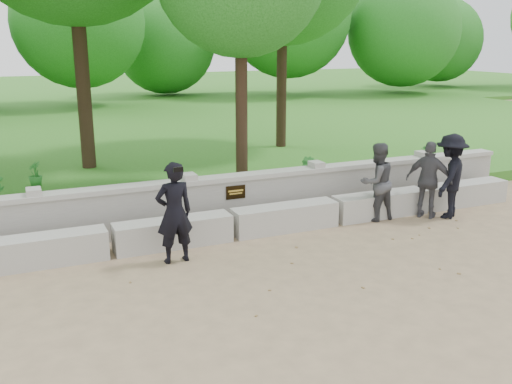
% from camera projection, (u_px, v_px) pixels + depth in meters
% --- Properties ---
extents(ground, '(80.00, 80.00, 0.00)m').
position_uv_depth(ground, '(281.00, 280.00, 7.91)').
color(ground, '#9F8661').
rests_on(ground, ground).
extents(lawn, '(40.00, 22.00, 0.25)m').
position_uv_depth(lawn, '(109.00, 130.00, 20.27)').
color(lawn, '#33701E').
rests_on(lawn, ground).
extents(concrete_bench, '(11.90, 0.45, 0.45)m').
position_uv_depth(concrete_bench, '(232.00, 225.00, 9.53)').
color(concrete_bench, '#B4B2AA').
rests_on(concrete_bench, ground).
extents(parapet_wall, '(12.50, 0.35, 0.90)m').
position_uv_depth(parapet_wall, '(217.00, 201.00, 10.09)').
color(parapet_wall, '#A9A7A0').
rests_on(parapet_wall, ground).
extents(man_main, '(0.58, 0.52, 1.53)m').
position_uv_depth(man_main, '(174.00, 213.00, 8.36)').
color(man_main, black).
rests_on(man_main, ground).
extents(visitor_left, '(0.75, 0.61, 1.44)m').
position_uv_depth(visitor_left, '(377.00, 182.00, 10.36)').
color(visitor_left, '#3C3D41').
rests_on(visitor_left, ground).
extents(visitor_mid, '(1.17, 1.06, 1.57)m').
position_uv_depth(visitor_mid, '(450.00, 176.00, 10.50)').
color(visitor_mid, black).
rests_on(visitor_mid, ground).
extents(visitor_right, '(0.79, 0.89, 1.44)m').
position_uv_depth(visitor_right, '(429.00, 180.00, 10.49)').
color(visitor_right, '#45444A').
rests_on(visitor_right, ground).
extents(shrub_b, '(0.47, 0.46, 0.66)m').
position_uv_depth(shrub_b, '(310.00, 173.00, 11.67)').
color(shrub_b, '#267126').
rests_on(shrub_b, lawn).
extents(shrub_c, '(0.75, 0.71, 0.65)m').
position_uv_depth(shrub_c, '(433.00, 162.00, 12.76)').
color(shrub_c, '#267126').
rests_on(shrub_c, lawn).
extents(shrub_d, '(0.35, 0.37, 0.52)m').
position_uv_depth(shrub_d, '(35.00, 174.00, 11.90)').
color(shrub_d, '#267126').
rests_on(shrub_d, lawn).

